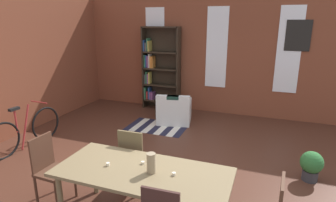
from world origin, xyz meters
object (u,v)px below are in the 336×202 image
object	(u,v)px
bicycle_second	(26,131)
potted_plant_by_shelf	(311,165)
dining_chair_far_left	(134,156)
armchair_white	(174,111)
vase_on_table	(151,163)
dining_table	(143,176)
dining_chair_head_left	(50,167)
bookshelf_tall	(158,69)

from	to	relation	value
bicycle_second	potted_plant_by_shelf	bearing A→B (deg)	7.06
dining_chair_far_left	armchair_white	bearing A→B (deg)	97.54
vase_on_table	armchair_white	size ratio (longest dim) A/B	0.25
armchair_white	dining_table	bearing A→B (deg)	-76.65
dining_chair_far_left	armchair_white	xyz separation A→B (m)	(-0.38, 2.90, -0.23)
dining_table	vase_on_table	world-z (taller)	vase_on_table
dining_chair_head_left	bookshelf_tall	size ratio (longest dim) A/B	0.41
dining_chair_far_left	bookshelf_tall	distance (m)	4.11
bookshelf_tall	potted_plant_by_shelf	world-z (taller)	bookshelf_tall
vase_on_table	bicycle_second	distance (m)	3.48
armchair_white	potted_plant_by_shelf	bearing A→B (deg)	-31.35
dining_table	bicycle_second	world-z (taller)	bicycle_second
dining_chair_head_left	bookshelf_tall	distance (m)	4.61
dining_table	armchair_white	distance (m)	3.71
armchair_white	bookshelf_tall	bearing A→B (deg)	130.00
bookshelf_tall	vase_on_table	bearing A→B (deg)	-68.63
bicycle_second	potted_plant_by_shelf	size ratio (longest dim) A/B	3.50
armchair_white	vase_on_table	bearing A→B (deg)	-74.92
vase_on_table	potted_plant_by_shelf	bearing A→B (deg)	43.38
vase_on_table	dining_table	bearing A→B (deg)	180.00
dining_chair_head_left	vase_on_table	bearing A→B (deg)	-0.12
potted_plant_by_shelf	dining_chair_head_left	bearing A→B (deg)	-152.26
dining_chair_far_left	vase_on_table	bearing A→B (deg)	-49.62
dining_table	bookshelf_tall	distance (m)	4.88
dining_table	vase_on_table	size ratio (longest dim) A/B	8.59
vase_on_table	dining_chair_head_left	distance (m)	1.57
bicycle_second	dining_chair_far_left	bearing A→B (deg)	-10.63
armchair_white	potted_plant_by_shelf	xyz separation A→B (m)	(2.90, -1.76, -0.01)
dining_chair_far_left	bicycle_second	xyz separation A→B (m)	(-2.65, 0.50, -0.16)
bookshelf_tall	bicycle_second	bearing A→B (deg)	-113.25
dining_chair_head_left	potted_plant_by_shelf	world-z (taller)	dining_chair_head_left
dining_table	dining_chair_head_left	bearing A→B (deg)	179.87
dining_table	potted_plant_by_shelf	distance (m)	2.77
armchair_white	bicycle_second	distance (m)	3.31
dining_chair_head_left	armchair_white	world-z (taller)	dining_chair_head_left
dining_table	dining_chair_head_left	xyz separation A→B (m)	(-1.41, 0.00, -0.15)
dining_chair_far_left	potted_plant_by_shelf	world-z (taller)	dining_chair_far_left
bicycle_second	dining_chair_head_left	bearing A→B (deg)	-34.68
bookshelf_tall	bicycle_second	size ratio (longest dim) A/B	1.35
vase_on_table	bicycle_second	world-z (taller)	vase_on_table
armchair_white	dining_chair_head_left	bearing A→B (deg)	-98.94
dining_table	dining_chair_head_left	size ratio (longest dim) A/B	2.19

